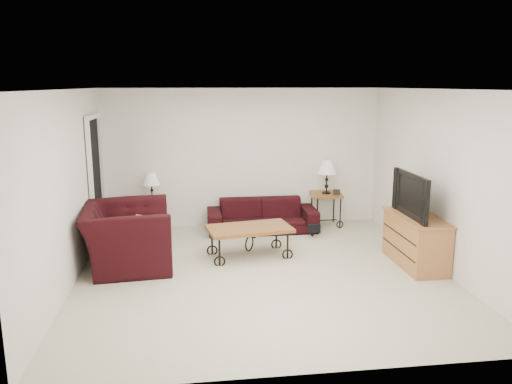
# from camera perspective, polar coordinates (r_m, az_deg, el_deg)

# --- Properties ---
(ground) EXTENTS (5.00, 5.00, 0.00)m
(ground) POSITION_cam_1_polar(r_m,az_deg,el_deg) (7.01, 0.75, -9.24)
(ground) COLOR beige
(ground) RESTS_ON ground
(wall_back) EXTENTS (5.00, 0.02, 2.50)m
(wall_back) POSITION_cam_1_polar(r_m,az_deg,el_deg) (9.10, -1.47, 3.92)
(wall_back) COLOR white
(wall_back) RESTS_ON ground
(wall_front) EXTENTS (5.00, 0.02, 2.50)m
(wall_front) POSITION_cam_1_polar(r_m,az_deg,el_deg) (4.27, 5.58, -5.75)
(wall_front) COLOR white
(wall_front) RESTS_ON ground
(wall_left) EXTENTS (0.02, 5.00, 2.50)m
(wall_left) POSITION_cam_1_polar(r_m,az_deg,el_deg) (6.77, -20.66, 0.25)
(wall_left) COLOR white
(wall_left) RESTS_ON ground
(wall_right) EXTENTS (0.02, 5.00, 2.50)m
(wall_right) POSITION_cam_1_polar(r_m,az_deg,el_deg) (7.43, 20.25, 1.28)
(wall_right) COLOR white
(wall_right) RESTS_ON ground
(ceiling) EXTENTS (5.00, 5.00, 0.00)m
(ceiling) POSITION_cam_1_polar(r_m,az_deg,el_deg) (6.52, 0.81, 11.67)
(ceiling) COLOR white
(ceiling) RESTS_ON wall_back
(doorway) EXTENTS (0.08, 0.94, 2.04)m
(doorway) POSITION_cam_1_polar(r_m,az_deg,el_deg) (8.39, -17.85, 1.03)
(doorway) COLOR black
(doorway) RESTS_ON ground
(sofa) EXTENTS (1.93, 0.75, 0.56)m
(sofa) POSITION_cam_1_polar(r_m,az_deg,el_deg) (8.86, 0.71, -2.70)
(sofa) COLOR black
(sofa) RESTS_ON ground
(side_table_left) EXTENTS (0.53, 0.53, 0.53)m
(side_table_left) POSITION_cam_1_polar(r_m,az_deg,el_deg) (8.98, -11.70, -2.85)
(side_table_left) COLOR brown
(side_table_left) RESTS_ON ground
(side_table_right) EXTENTS (0.63, 0.63, 0.61)m
(side_table_right) POSITION_cam_1_polar(r_m,az_deg,el_deg) (9.26, 7.98, -1.99)
(side_table_right) COLOR brown
(side_table_right) RESTS_ON ground
(lamp_left) EXTENTS (0.33, 0.33, 0.53)m
(lamp_left) POSITION_cam_1_polar(r_m,az_deg,el_deg) (8.86, -11.85, 0.48)
(lamp_left) COLOR black
(lamp_left) RESTS_ON side_table_left
(lamp_right) EXTENTS (0.39, 0.39, 0.61)m
(lamp_right) POSITION_cam_1_polar(r_m,az_deg,el_deg) (9.13, 8.09, 1.73)
(lamp_right) COLOR black
(lamp_right) RESTS_ON side_table_right
(photo_frame_left) EXTENTS (0.11, 0.04, 0.09)m
(photo_frame_left) POSITION_cam_1_polar(r_m,az_deg,el_deg) (8.77, -12.83, -1.17)
(photo_frame_left) COLOR black
(photo_frame_left) RESTS_ON side_table_left
(photo_frame_right) EXTENTS (0.12, 0.06, 0.10)m
(photo_frame_right) POSITION_cam_1_polar(r_m,az_deg,el_deg) (9.08, 9.21, -0.00)
(photo_frame_right) COLOR black
(photo_frame_right) RESTS_ON side_table_right
(coffee_table) EXTENTS (1.34, 0.87, 0.47)m
(coffee_table) POSITION_cam_1_polar(r_m,az_deg,el_deg) (7.57, -0.76, -5.71)
(coffee_table) COLOR brown
(coffee_table) RESTS_ON ground
(armchair) EXTENTS (1.31, 1.47, 0.89)m
(armchair) POSITION_cam_1_polar(r_m,az_deg,el_deg) (7.36, -14.51, -4.93)
(armchair) COLOR black
(armchair) RESTS_ON ground
(throw_pillow) EXTENTS (0.14, 0.41, 0.40)m
(throw_pillow) POSITION_cam_1_polar(r_m,az_deg,el_deg) (7.27, -13.42, -4.44)
(throw_pillow) COLOR #B74117
(throw_pillow) RESTS_ON armchair
(tv_stand) EXTENTS (0.50, 1.21, 0.73)m
(tv_stand) POSITION_cam_1_polar(r_m,az_deg,el_deg) (7.55, 17.78, -5.31)
(tv_stand) COLOR #B36A42
(tv_stand) RESTS_ON ground
(television) EXTENTS (0.14, 1.08, 0.62)m
(television) POSITION_cam_1_polar(r_m,az_deg,el_deg) (7.38, 17.97, -0.31)
(television) COLOR black
(television) RESTS_ON tv_stand
(backpack) EXTENTS (0.37, 0.31, 0.42)m
(backpack) POSITION_cam_1_polar(r_m,az_deg,el_deg) (8.60, 6.49, -3.72)
(backpack) COLOR black
(backpack) RESTS_ON ground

